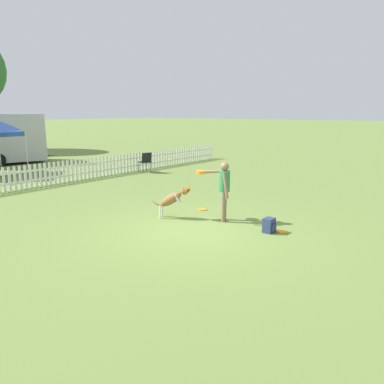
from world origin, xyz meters
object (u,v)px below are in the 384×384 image
equipment_trailer (3,138)px  handler_person (223,184)px  leaping_dog (173,198)px  frisbee_near_handler (203,209)px  backpack_on_grass (269,225)px  frisbee_near_dog (281,231)px  folding_chair_green_right (145,160)px

equipment_trailer → handler_person: bearing=-80.9°
equipment_trailer → leaping_dog: bearing=-83.8°
leaping_dog → frisbee_near_handler: size_ratio=3.94×
frisbee_near_handler → backpack_on_grass: bearing=-104.8°
frisbee_near_handler → equipment_trailer: bearing=85.8°
leaping_dog → frisbee_near_handler: 1.30m
frisbee_near_dog → backpack_on_grass: backpack_on_grass is taller
frisbee_near_dog → folding_chair_green_right: bearing=64.8°
frisbee_near_handler → equipment_trailer: (1.06, 14.51, 1.39)m
leaping_dog → frisbee_near_handler: leaping_dog is taller
frisbee_near_dog → backpack_on_grass: size_ratio=0.77×
frisbee_near_dog → equipment_trailer: size_ratio=0.05×
folding_chair_green_right → equipment_trailer: (-2.69, 8.28, 0.84)m
handler_person → backpack_on_grass: size_ratio=4.43×
handler_person → frisbee_near_dog: bearing=-114.9°
leaping_dog → equipment_trailer: size_ratio=0.22×
handler_person → backpack_on_grass: bearing=-122.9°
handler_person → folding_chair_green_right: 8.47m
frisbee_near_handler → folding_chair_green_right: bearing=59.0°
handler_person → backpack_on_grass: handler_person is taller
handler_person → equipment_trailer: size_ratio=0.31×
frisbee_near_handler → frisbee_near_dog: (-0.45, -2.70, 0.00)m
frisbee_near_handler → folding_chair_green_right: 7.29m
leaping_dog → frisbee_near_handler: bearing=147.0°
frisbee_near_handler → leaping_dog: bearing=175.4°
leaping_dog → handler_person: bearing=90.6°
backpack_on_grass → leaping_dog: bearing=101.4°
handler_person → folding_chair_green_right: size_ratio=1.64×
folding_chair_green_right → backpack_on_grass: bearing=78.7°
equipment_trailer → frisbee_near_handler: bearing=-79.2°
folding_chair_green_right → frisbee_near_handler: bearing=74.5°
frisbee_near_handler → backpack_on_grass: 2.58m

